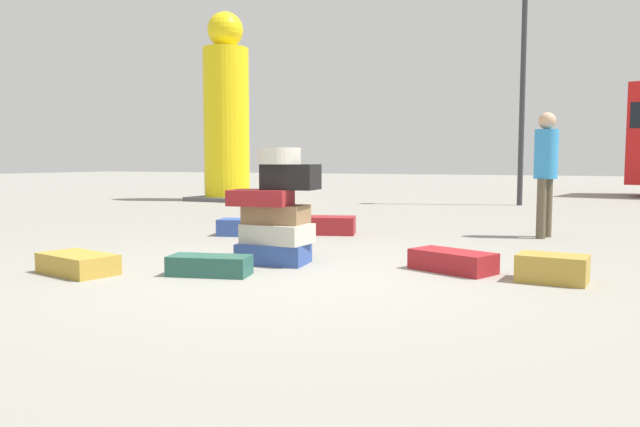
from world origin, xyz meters
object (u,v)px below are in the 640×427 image
suitcase_maroon_foreground_far (452,261)px  lamp_post (524,33)px  suitcase_navy_behind_tower (238,227)px  suitcase_teal_white_trunk (210,265)px  suitcase_tower (277,212)px  suitcase_tan_foreground_near (78,264)px  person_bearded_onlooker (546,164)px  suitcase_maroon_upright_blue (330,225)px  suitcase_tan_right_side (552,268)px  yellow_dummy_statue (226,117)px

suitcase_maroon_foreground_far → lamp_post: lamp_post is taller
suitcase_navy_behind_tower → lamp_post: size_ratio=0.09×
suitcase_navy_behind_tower → suitcase_teal_white_trunk: bearing=-78.2°
suitcase_teal_white_trunk → suitcase_tower: bearing=59.4°
suitcase_navy_behind_tower → suitcase_teal_white_trunk: size_ratio=0.72×
suitcase_maroon_foreground_far → suitcase_tan_foreground_near: (-3.03, -1.51, -0.00)m
suitcase_tan_foreground_near → person_bearded_onlooker: bearing=64.3°
suitcase_tower → suitcase_maroon_upright_blue: 2.52m
suitcase_maroon_foreground_far → suitcase_tan_right_side: 0.88m
suitcase_maroon_upright_blue → lamp_post: lamp_post is taller
suitcase_maroon_foreground_far → suitcase_maroon_upright_blue: suitcase_maroon_upright_blue is taller
suitcase_teal_white_trunk → suitcase_maroon_foreground_far: (1.91, 1.08, 0.01)m
lamp_post → suitcase_tan_right_side: bearing=-81.8°
suitcase_tower → suitcase_maroon_upright_blue: (-0.49, 2.44, -0.39)m
suitcase_tower → suitcase_tan_right_side: size_ratio=2.06×
suitcase_maroon_upright_blue → person_bearded_onlooker: bearing=-0.5°
suitcase_tan_right_side → suitcase_tan_foreground_near: bearing=-156.0°
suitcase_tower → yellow_dummy_statue: bearing=125.9°
suitcase_maroon_foreground_far → suitcase_tan_foreground_near: 3.38m
suitcase_navy_behind_tower → suitcase_tan_foreground_near: bearing=-101.3°
suitcase_tan_foreground_near → suitcase_maroon_upright_blue: (0.87, 3.67, 0.03)m
suitcase_maroon_foreground_far → suitcase_maroon_upright_blue: bearing=157.5°
suitcase_tower → suitcase_teal_white_trunk: suitcase_tower is taller
suitcase_tower → suitcase_tan_foreground_near: (-1.36, -1.23, -0.42)m
suitcase_navy_behind_tower → yellow_dummy_statue: 7.79m
suitcase_maroon_upright_blue → suitcase_tower: bearing=-95.6°
suitcase_tower → suitcase_tan_right_side: suitcase_tower is taller
lamp_post → yellow_dummy_statue: bearing=-169.8°
suitcase_navy_behind_tower → suitcase_tan_foreground_near: suitcase_navy_behind_tower is taller
suitcase_tan_right_side → suitcase_tan_foreground_near: suitcase_tan_right_side is taller
suitcase_tan_right_side → suitcase_teal_white_trunk: bearing=-156.7°
lamp_post → suitcase_teal_white_trunk: bearing=-98.2°
suitcase_tan_right_side → suitcase_maroon_upright_blue: suitcase_maroon_upright_blue is taller
yellow_dummy_statue → suitcase_tan_right_side: bearing=-43.4°
suitcase_tan_foreground_near → yellow_dummy_statue: yellow_dummy_statue is taller
suitcase_navy_behind_tower → suitcase_tower: bearing=-64.1°
suitcase_tan_foreground_near → suitcase_maroon_upright_blue: 3.77m
suitcase_tan_right_side → person_bearded_onlooker: size_ratio=0.34×
suitcase_maroon_foreground_far → suitcase_tan_right_side: suitcase_tan_right_side is taller
suitcase_maroon_foreground_far → yellow_dummy_statue: size_ratio=0.16×
suitcase_navy_behind_tower → suitcase_tan_right_side: (4.11, -1.67, 0.00)m
suitcase_tower → suitcase_tan_right_side: 2.57m
suitcase_teal_white_trunk → suitcase_maroon_upright_blue: size_ratio=1.06×
suitcase_tan_foreground_near → yellow_dummy_statue: bearing=128.7°
suitcase_navy_behind_tower → suitcase_maroon_upright_blue: (1.08, 0.65, 0.01)m
suitcase_tower → person_bearded_onlooker: person_bearded_onlooker is taller
suitcase_maroon_foreground_far → suitcase_tan_right_side: bearing=12.7°
suitcase_tower → suitcase_teal_white_trunk: size_ratio=1.60×
person_bearded_onlooker → lamp_post: (-1.00, 6.05, 2.87)m
lamp_post → suitcase_maroon_foreground_far: bearing=-87.1°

